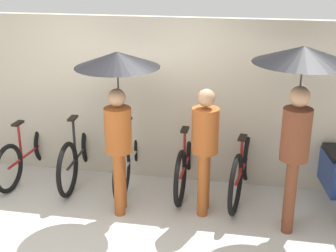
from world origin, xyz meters
TOP-DOWN VIEW (x-y plane):
  - ground_plane at (0.00, 0.00)m, footprint 30.00×30.00m
  - back_wall at (0.00, 1.76)m, footprint 12.18×0.12m
  - parked_bicycle_0 at (-1.52, 1.42)m, footprint 0.44×1.70m
  - parked_bicycle_1 at (-0.76, 1.47)m, footprint 0.44×1.77m
  - parked_bicycle_2 at (-0.00, 1.49)m, footprint 0.44×1.85m
  - parked_bicycle_3 at (0.76, 1.49)m, footprint 0.44×1.73m
  - parked_bicycle_4 at (1.52, 1.40)m, footprint 0.44×1.75m
  - pedestrian_leading at (0.04, 0.78)m, footprint 0.99×0.99m
  - pedestrian_center at (1.07, 0.86)m, footprint 0.32×0.32m
  - pedestrian_trailing at (2.08, 0.76)m, footprint 1.08×1.08m
  - motorcycle at (2.66, 1.43)m, footprint 0.58×2.06m

SIDE VIEW (x-z plane):
  - ground_plane at x=0.00m, z-range 0.00..0.00m
  - parked_bicycle_0 at x=-1.52m, z-range -0.14..0.84m
  - parked_bicycle_3 at x=0.76m, z-range -0.14..0.89m
  - parked_bicycle_1 at x=-0.76m, z-range -0.13..0.89m
  - parked_bicycle_4 at x=1.52m, z-range -0.14..0.92m
  - parked_bicycle_2 at x=0.00m, z-range -0.12..0.92m
  - motorcycle at x=2.66m, z-range -0.06..0.86m
  - pedestrian_center at x=1.07m, z-range 0.13..1.70m
  - back_wall at x=0.00m, z-range 0.00..2.26m
  - pedestrian_leading at x=0.04m, z-range 0.57..2.54m
  - pedestrian_trailing at x=2.08m, z-range 0.63..2.74m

